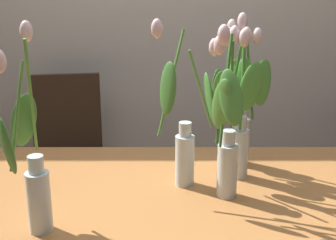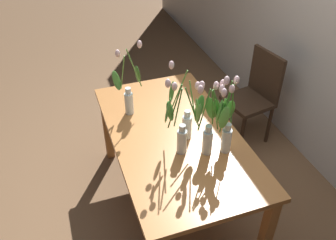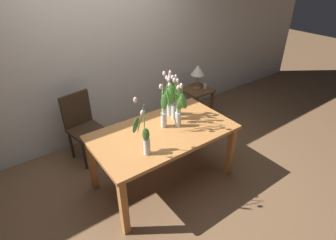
{
  "view_description": "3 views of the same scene",
  "coord_description": "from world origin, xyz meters",
  "px_view_note": "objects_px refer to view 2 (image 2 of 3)",
  "views": [
    {
      "loc": [
        -0.0,
        -1.4,
        1.42
      ],
      "look_at": [
        -0.01,
        0.08,
        0.98
      ],
      "focal_mm": 48.2,
      "sensor_mm": 36.0,
      "label": 1
    },
    {
      "loc": [
        1.89,
        -0.71,
        2.39
      ],
      "look_at": [
        0.02,
        -0.06,
        0.9
      ],
      "focal_mm": 38.09,
      "sensor_mm": 36.0,
      "label": 2
    },
    {
      "loc": [
        -1.44,
        -2.08,
        2.4
      ],
      "look_at": [
        0.01,
        -0.08,
        0.91
      ],
      "focal_mm": 28.75,
      "sensor_mm": 36.0,
      "label": 3
    }
  ],
  "objects_px": {
    "tulip_vase_2": "(129,93)",
    "tulip_vase_4": "(211,124)",
    "dining_table": "(175,143)",
    "tulip_vase_3": "(225,123)",
    "tulip_vase_1": "(186,116)",
    "dining_chair": "(255,93)",
    "tulip_vase_0": "(181,126)"
  },
  "relations": [
    {
      "from": "tulip_vase_0",
      "to": "tulip_vase_3",
      "type": "relative_size",
      "value": 0.98
    },
    {
      "from": "tulip_vase_0",
      "to": "dining_chair",
      "type": "relative_size",
      "value": 0.62
    },
    {
      "from": "tulip_vase_2",
      "to": "tulip_vase_0",
      "type": "bearing_deg",
      "value": 20.32
    },
    {
      "from": "tulip_vase_0",
      "to": "tulip_vase_2",
      "type": "relative_size",
      "value": 0.98
    },
    {
      "from": "tulip_vase_0",
      "to": "dining_chair",
      "type": "height_order",
      "value": "tulip_vase_0"
    },
    {
      "from": "tulip_vase_0",
      "to": "tulip_vase_1",
      "type": "height_order",
      "value": "tulip_vase_1"
    },
    {
      "from": "dining_table",
      "to": "tulip_vase_4",
      "type": "xyz_separation_m",
      "value": [
        0.25,
        0.16,
        0.32
      ]
    },
    {
      "from": "tulip_vase_2",
      "to": "tulip_vase_3",
      "type": "relative_size",
      "value": 1.0
    },
    {
      "from": "tulip_vase_1",
      "to": "tulip_vase_2",
      "type": "relative_size",
      "value": 1.0
    },
    {
      "from": "tulip_vase_0",
      "to": "dining_table",
      "type": "bearing_deg",
      "value": 171.39
    },
    {
      "from": "tulip_vase_2",
      "to": "tulip_vase_4",
      "type": "xyz_separation_m",
      "value": [
        0.63,
        0.4,
        0.05
      ]
    },
    {
      "from": "dining_table",
      "to": "tulip_vase_2",
      "type": "relative_size",
      "value": 2.73
    },
    {
      "from": "dining_table",
      "to": "tulip_vase_0",
      "type": "distance_m",
      "value": 0.36
    },
    {
      "from": "tulip_vase_2",
      "to": "tulip_vase_3",
      "type": "distance_m",
      "value": 0.82
    },
    {
      "from": "tulip_vase_2",
      "to": "tulip_vase_1",
      "type": "bearing_deg",
      "value": 34.12
    },
    {
      "from": "tulip_vase_0",
      "to": "tulip_vase_2",
      "type": "xyz_separation_m",
      "value": [
        -0.57,
        -0.21,
        -0.04
      ]
    },
    {
      "from": "tulip_vase_4",
      "to": "dining_chair",
      "type": "bearing_deg",
      "value": 133.08
    },
    {
      "from": "tulip_vase_3",
      "to": "tulip_vase_4",
      "type": "xyz_separation_m",
      "value": [
        -0.02,
        -0.09,
        -0.0
      ]
    },
    {
      "from": "tulip_vase_0",
      "to": "tulip_vase_1",
      "type": "distance_m",
      "value": 0.16
    },
    {
      "from": "tulip_vase_4",
      "to": "dining_chair",
      "type": "distance_m",
      "value": 1.3
    },
    {
      "from": "dining_table",
      "to": "tulip_vase_0",
      "type": "xyz_separation_m",
      "value": [
        0.19,
        -0.03,
        0.31
      ]
    },
    {
      "from": "dining_chair",
      "to": "tulip_vase_3",
      "type": "bearing_deg",
      "value": -43.12
    },
    {
      "from": "tulip_vase_4",
      "to": "tulip_vase_0",
      "type": "bearing_deg",
      "value": -109.02
    },
    {
      "from": "tulip_vase_1",
      "to": "dining_chair",
      "type": "relative_size",
      "value": 0.63
    },
    {
      "from": "tulip_vase_0",
      "to": "tulip_vase_1",
      "type": "xyz_separation_m",
      "value": [
        -0.13,
        0.09,
        -0.03
      ]
    },
    {
      "from": "dining_table",
      "to": "dining_chair",
      "type": "height_order",
      "value": "dining_chair"
    },
    {
      "from": "tulip_vase_1",
      "to": "tulip_vase_4",
      "type": "height_order",
      "value": "tulip_vase_1"
    },
    {
      "from": "dining_chair",
      "to": "tulip_vase_0",
      "type": "bearing_deg",
      "value": -54.46
    },
    {
      "from": "dining_table",
      "to": "tulip_vase_2",
      "type": "xyz_separation_m",
      "value": [
        -0.38,
        -0.24,
        0.27
      ]
    },
    {
      "from": "tulip_vase_3",
      "to": "tulip_vase_1",
      "type": "bearing_deg",
      "value": -138.46
    },
    {
      "from": "tulip_vase_3",
      "to": "dining_chair",
      "type": "bearing_deg",
      "value": 136.88
    },
    {
      "from": "tulip_vase_2",
      "to": "tulip_vase_4",
      "type": "bearing_deg",
      "value": 32.04
    }
  ]
}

